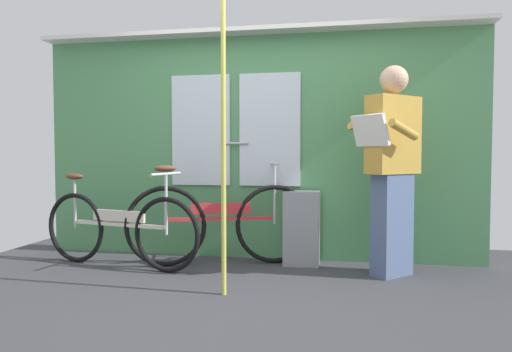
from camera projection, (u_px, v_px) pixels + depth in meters
name	position (u px, v px, depth m)	size (l,w,h in m)	color
ground_plane	(224.00, 298.00, 3.39)	(5.36, 4.17, 0.04)	#38383D
train_door_wall	(255.00, 141.00, 4.60)	(4.36, 0.28, 2.24)	#4C8C56
bicycle_near_door	(220.00, 223.00, 4.31)	(1.69, 0.66, 0.96)	black
bicycle_leaning_behind	(118.00, 228.00, 4.23)	(1.66, 0.53, 0.87)	black
passenger_reading_newspaper	(392.00, 165.00, 3.90)	(0.63, 0.63, 1.77)	slate
trash_bin_by_wall	(302.00, 228.00, 4.34)	(0.33, 0.28, 0.69)	gray
handrail_pole	(223.00, 145.00, 3.36)	(0.04, 0.04, 2.20)	#C6C14C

